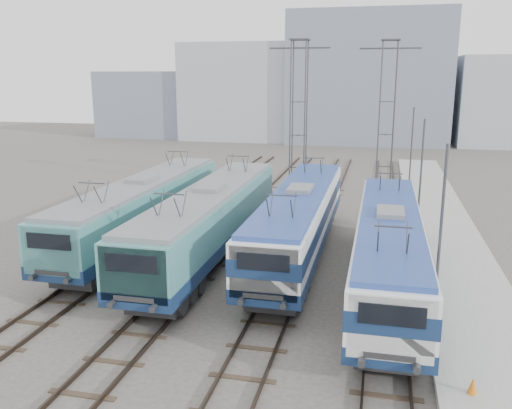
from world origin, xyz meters
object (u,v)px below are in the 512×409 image
Objects in this scene: locomotive_far_left at (142,207)px; mast_front at (440,234)px; safety_cone at (473,385)px; catenary_tower_east at (387,113)px; mast_mid at (421,178)px; locomotive_center_right at (299,217)px; locomotive_center_left at (209,218)px; mast_rear at (411,151)px; locomotive_far_right at (389,245)px; catenary_tower_west at (299,113)px.

locomotive_far_left is 2.59× the size of mast_front.
mast_front is at bearing 96.00° from safety_cone.
safety_cone is at bearing -84.00° from mast_front.
catenary_tower_east is 1.71× the size of mast_mid.
locomotive_center_right is 8.88m from mast_mid.
catenary_tower_east is at bearing 63.16° from locomotive_center_left.
locomotive_center_left is 2.63× the size of mast_rear.
locomotive_far_right is at bearing -38.81° from locomotive_center_right.
mast_mid is 17.97m from safety_cone.
locomotive_far_right is (9.00, -2.42, -0.05)m from locomotive_center_left.
catenary_tower_west is at bearing -155.06° from mast_rear.
safety_cone is (9.20, -25.72, -6.08)m from catenary_tower_west.
catenary_tower_west is at bearing 99.07° from locomotive_center_right.
mast_mid is at bearing 90.00° from mast_front.
locomotive_center_right is 2.57× the size of mast_mid.
safety_cone is (11.45, -10.43, -1.73)m from locomotive_center_left.
locomotive_far_right reaches higher than safety_cone.
catenary_tower_east reaches higher than mast_rear.
mast_rear is (10.85, 19.29, 1.21)m from locomotive_center_left.
catenary_tower_west is (-6.75, 17.71, 4.40)m from locomotive_far_right.
locomotive_center_left is 1.02× the size of locomotive_center_right.
mast_front is at bearing -42.93° from locomotive_center_right.
catenary_tower_west is (2.25, 15.29, 4.35)m from locomotive_center_left.
catenary_tower_east is at bearing 49.75° from locomotive_far_left.
catenary_tower_west reaches higher than locomotive_far_left.
locomotive_far_left is 23.43m from mast_rear.
locomotive_far_left is 1.51× the size of catenary_tower_east.
locomotive_center_left reaches higher than locomotive_far_right.
catenary_tower_west reaches higher than locomotive_center_left.
safety_cone is at bearing -88.84° from mast_rear.
catenary_tower_east is at bearing 101.86° from mast_mid.
locomotive_far_left is 2.59× the size of mast_mid.
mast_rear is (6.35, 18.09, 1.20)m from locomotive_center_right.
mast_mid is (1.85, 9.71, 1.26)m from locomotive_far_right.
mast_front is (1.85, -2.29, 1.26)m from locomotive_far_right.
catenary_tower_west is at bearing 110.86° from locomotive_far_right.
locomotive_far_left is at bearing -130.25° from catenary_tower_east.
locomotive_center_right is at bearing -136.18° from mast_mid.
mast_front is (6.35, -5.91, 1.20)m from locomotive_center_right.
catenary_tower_east is (4.25, 16.09, 4.35)m from locomotive_center_right.
mast_mid reaches higher than safety_cone.
catenary_tower_west is 1.00× the size of catenary_tower_east.
mast_front is 6.46m from safety_cone.
mast_rear is (1.85, 21.71, 1.26)m from locomotive_far_right.
locomotive_center_right is at bearing 137.07° from mast_front.
mast_rear is at bearing 90.00° from mast_front.
mast_rear is at bearing 48.99° from locomotive_far_left.
locomotive_center_left is 16.06m from catenary_tower_west.
locomotive_far_right is 19.46m from catenary_tower_west.
mast_mid is (10.85, 7.29, 1.21)m from locomotive_center_left.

